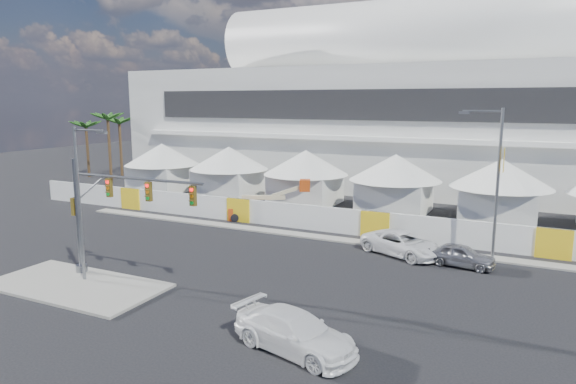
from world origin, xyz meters
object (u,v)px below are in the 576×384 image
at_px(pickup_curb, 403,244).
at_px(pickup_near, 295,332).
at_px(traffic_mast, 104,213).
at_px(sedan_silver, 461,255).
at_px(streetlight_curb, 495,173).
at_px(streetlight_median, 81,193).
at_px(boom_lift, 257,209).

bearing_deg(pickup_curb, pickup_near, -159.00).
xyz_separation_m(pickup_curb, traffic_mast, (-14.28, -12.14, 3.16)).
bearing_deg(pickup_near, sedan_silver, -3.80).
bearing_deg(traffic_mast, sedan_silver, 32.16).
height_order(pickup_curb, traffic_mast, traffic_mast).
height_order(pickup_curb, streetlight_curb, streetlight_curb).
xyz_separation_m(streetlight_median, boom_lift, (1.14, 17.67, -4.19)).
bearing_deg(streetlight_median, streetlight_curb, 35.98).
height_order(pickup_curb, streetlight_median, streetlight_median).
height_order(pickup_curb, pickup_near, pickup_near).
relative_size(sedan_silver, pickup_curb, 0.72).
height_order(sedan_silver, traffic_mast, traffic_mast).
height_order(pickup_near, streetlight_curb, streetlight_curb).
bearing_deg(traffic_mast, boom_lift, 88.29).
bearing_deg(pickup_curb, boom_lift, 95.47).
distance_m(pickup_near, streetlight_median, 14.91).
bearing_deg(sedan_silver, streetlight_median, 130.26).
bearing_deg(pickup_near, streetlight_curb, -5.87).
bearing_deg(sedan_silver, streetlight_curb, -24.27).
height_order(sedan_silver, boom_lift, boom_lift).
distance_m(pickup_curb, pickup_near, 15.26).
xyz_separation_m(pickup_near, streetlight_curb, (6.10, 16.87, 4.86)).
height_order(streetlight_median, streetlight_curb, streetlight_curb).
distance_m(streetlight_median, streetlight_curb, 24.97).
relative_size(sedan_silver, pickup_near, 0.74).
relative_size(streetlight_median, streetlight_curb, 0.89).
distance_m(pickup_near, traffic_mast, 14.17).
bearing_deg(pickup_curb, streetlight_curb, -48.80).
bearing_deg(sedan_silver, traffic_mast, 129.19).
bearing_deg(sedan_silver, pickup_near, 169.21).
height_order(traffic_mast, streetlight_median, streetlight_median).
height_order(pickup_near, boom_lift, boom_lift).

